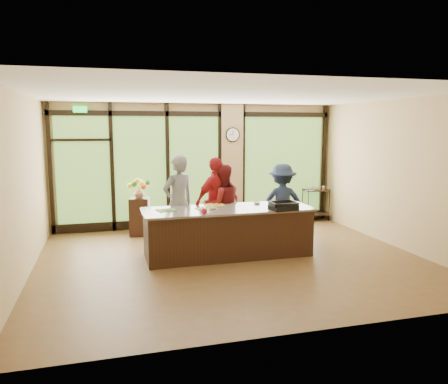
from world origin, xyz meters
TOP-DOWN VIEW (x-y plane):
  - floor at (0.00, 0.00)m, footprint 7.00×7.00m
  - ceiling at (0.00, 0.00)m, footprint 7.00×7.00m
  - back_wall at (0.00, 3.00)m, footprint 7.00×0.00m
  - left_wall at (-3.50, 0.00)m, footprint 0.00×6.00m
  - right_wall at (3.50, 0.00)m, footprint 0.00×6.00m
  - window_wall at (0.16, 2.95)m, footprint 6.90×0.12m
  - island_base at (0.00, 0.30)m, footprint 3.10×1.00m
  - countertop at (0.00, 0.30)m, footprint 3.20×1.10m
  - wall_clock at (0.85, 2.87)m, footprint 0.36×0.04m
  - cook_left at (-0.83, 0.98)m, footprint 0.82×0.70m
  - cook_midleft at (0.07, 0.99)m, footprint 0.88×0.71m
  - cook_midright at (-0.02, 1.04)m, footprint 1.17×0.86m
  - cook_right at (1.45, 1.13)m, footprint 1.19×0.85m
  - roasting_pan at (0.94, -0.14)m, footprint 0.50×0.40m
  - mixing_bowl at (1.18, 0.11)m, footprint 0.43×0.43m
  - cutting_board_left at (-1.14, 0.39)m, footprint 0.41×0.34m
  - cutting_board_center at (-0.40, 0.35)m, footprint 0.42×0.36m
  - cutting_board_right at (-0.17, 0.67)m, footprint 0.39×0.30m
  - prep_bowl_near at (-0.51, 0.10)m, footprint 0.17×0.17m
  - prep_bowl_mid at (-0.31, 0.25)m, footprint 0.13×0.13m
  - prep_bowl_far at (0.69, 0.60)m, footprint 0.16×0.16m
  - red_ramekin at (-0.55, -0.12)m, footprint 0.14×0.14m
  - flower_stand at (-1.50, 2.37)m, footprint 0.50×0.50m
  - flower_vase at (-1.50, 2.37)m, footprint 0.29×0.29m
  - bar_cart at (3.10, 2.75)m, footprint 0.71×0.47m

SIDE VIEW (x-z plane):
  - floor at x=0.00m, z-range 0.00..0.00m
  - flower_stand at x=-1.50m, z-range 0.00..0.86m
  - island_base at x=0.00m, z-range 0.00..0.88m
  - bar_cart at x=3.10m, z-range 0.09..0.99m
  - cook_right at x=1.45m, z-range 0.00..1.66m
  - cook_midleft at x=0.07m, z-range 0.00..1.69m
  - countertop at x=0.00m, z-range 0.88..0.92m
  - cook_midright at x=-0.02m, z-range 0.00..1.84m
  - cutting_board_left at x=-1.14m, z-range 0.92..0.93m
  - cutting_board_center at x=-0.40m, z-range 0.92..0.93m
  - cutting_board_right at x=-0.17m, z-range 0.92..0.93m
  - prep_bowl_far at x=0.69m, z-range 0.92..0.95m
  - prep_bowl_mid at x=-0.31m, z-range 0.92..0.96m
  - prep_bowl_near at x=-0.51m, z-range 0.92..0.97m
  - cook_left at x=-0.83m, z-range 0.00..1.90m
  - red_ramekin at x=-0.55m, z-range 0.92..1.00m
  - roasting_pan at x=0.94m, z-range 0.92..1.00m
  - mixing_bowl at x=1.18m, z-range 0.92..1.01m
  - flower_vase at x=-1.50m, z-range 0.86..1.10m
  - window_wall at x=0.16m, z-range -0.11..2.89m
  - back_wall at x=0.00m, z-range -2.00..5.00m
  - left_wall at x=-3.50m, z-range -1.50..4.50m
  - right_wall at x=3.50m, z-range -1.50..4.50m
  - wall_clock at x=0.85m, z-range 2.07..2.43m
  - ceiling at x=0.00m, z-range 3.00..3.00m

